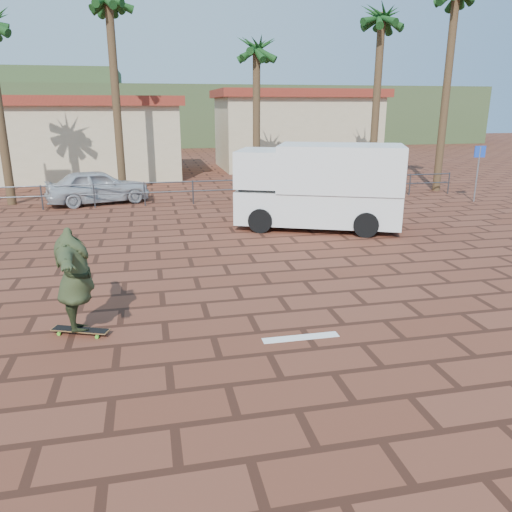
# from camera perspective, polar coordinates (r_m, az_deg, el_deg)

# --- Properties ---
(ground) EXTENTS (120.00, 120.00, 0.00)m
(ground) POSITION_cam_1_polar(r_m,az_deg,el_deg) (10.00, -0.77, -6.73)
(ground) COLOR brown
(ground) RESTS_ON ground
(paint_stripe) EXTENTS (1.40, 0.22, 0.01)m
(paint_stripe) POSITION_cam_1_polar(r_m,az_deg,el_deg) (9.10, 5.14, -9.26)
(paint_stripe) COLOR white
(paint_stripe) RESTS_ON ground
(guardrail) EXTENTS (24.06, 0.06, 1.00)m
(guardrail) POSITION_cam_1_polar(r_m,az_deg,el_deg) (21.33, -7.23, 7.72)
(guardrail) COLOR #47494F
(guardrail) RESTS_ON ground
(palm_left) EXTENTS (2.40, 2.40, 9.45)m
(palm_left) POSITION_cam_1_polar(r_m,az_deg,el_deg) (24.35, -16.46, 25.53)
(palm_left) COLOR brown
(palm_left) RESTS_ON ground
(palm_center) EXTENTS (2.40, 2.40, 7.75)m
(palm_center) POSITION_cam_1_polar(r_m,az_deg,el_deg) (25.17, 0.06, 22.19)
(palm_center) COLOR brown
(palm_center) RESTS_ON ground
(palm_right) EXTENTS (2.40, 2.40, 9.05)m
(palm_right) POSITION_cam_1_polar(r_m,az_deg,el_deg) (25.66, 14.16, 24.37)
(palm_right) COLOR brown
(palm_right) RESTS_ON ground
(building_west) EXTENTS (12.60, 7.60, 4.50)m
(building_west) POSITION_cam_1_polar(r_m,az_deg,el_deg) (31.32, -20.36, 12.64)
(building_west) COLOR beige
(building_west) RESTS_ON ground
(building_east) EXTENTS (10.60, 6.60, 5.00)m
(building_east) POSITION_cam_1_polar(r_m,az_deg,el_deg) (34.45, 4.52, 14.32)
(building_east) COLOR beige
(building_east) RESTS_ON ground
(hill_front) EXTENTS (70.00, 18.00, 6.00)m
(hill_front) POSITION_cam_1_polar(r_m,az_deg,el_deg) (59.03, -10.81, 15.54)
(hill_front) COLOR #384C28
(hill_front) RESTS_ON ground
(longboard) EXTENTS (1.08, 0.61, 0.10)m
(longboard) POSITION_cam_1_polar(r_m,az_deg,el_deg) (9.69, -19.43, -7.99)
(longboard) COLOR olive
(longboard) RESTS_ON ground
(skateboarder) EXTENTS (0.99, 2.41, 1.91)m
(skateboarder) POSITION_cam_1_polar(r_m,az_deg,el_deg) (9.34, -20.00, -2.56)
(skateboarder) COLOR #2F391E
(skateboarder) RESTS_ON longboard
(campervan) EXTENTS (5.82, 4.11, 2.78)m
(campervan) POSITION_cam_1_polar(r_m,az_deg,el_deg) (16.96, 7.30, 8.09)
(campervan) COLOR white
(campervan) RESTS_ON ground
(car_silver) EXTENTS (4.51, 2.73, 1.44)m
(car_silver) POSITION_cam_1_polar(r_m,az_deg,el_deg) (22.33, -17.62, 7.58)
(car_silver) COLOR #B0B3B7
(car_silver) RESTS_ON ground
(car_white) EXTENTS (5.11, 2.79, 1.60)m
(car_white) POSITION_cam_1_polar(r_m,az_deg,el_deg) (23.40, 5.13, 8.88)
(car_white) COLOR silver
(car_white) RESTS_ON ground
(street_sign) EXTENTS (0.48, 0.09, 2.37)m
(street_sign) POSITION_cam_1_polar(r_m,az_deg,el_deg) (23.59, 24.09, 9.68)
(street_sign) COLOR gray
(street_sign) RESTS_ON ground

